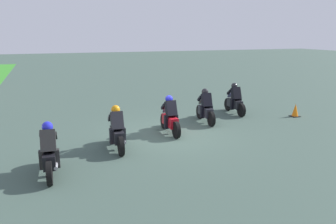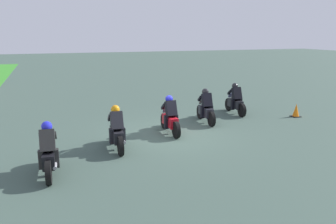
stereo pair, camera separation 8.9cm
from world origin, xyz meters
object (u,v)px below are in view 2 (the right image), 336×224
object	(u,v)px
rider_lane_d	(117,131)
traffic_cone	(296,111)
rider_lane_c	(170,118)
rider_lane_a	(235,101)
rider_lane_b	(206,109)
rider_lane_e	(49,153)

from	to	relation	value
rider_lane_d	traffic_cone	size ratio (longest dim) A/B	3.29
rider_lane_c	traffic_cone	distance (m)	6.59
rider_lane_a	traffic_cone	bearing A→B (deg)	-119.15
rider_lane_a	rider_lane_d	xyz separation A→B (m)	(-3.14, 6.55, 0.00)
rider_lane_b	rider_lane_e	size ratio (longest dim) A/B	1.00
rider_lane_e	rider_lane_a	bearing A→B (deg)	-59.02
rider_lane_a	rider_lane_d	distance (m)	7.27
rider_lane_b	traffic_cone	size ratio (longest dim) A/B	3.29
rider_lane_a	rider_lane_b	bearing A→B (deg)	119.93
rider_lane_d	traffic_cone	bearing A→B (deg)	-77.69
rider_lane_e	traffic_cone	xyz separation A→B (m)	(3.04, -11.14, -0.33)
rider_lane_d	rider_lane_e	bearing A→B (deg)	125.91
rider_lane_a	rider_lane_c	bearing A→B (deg)	120.17
rider_lane_a	rider_lane_e	bearing A→B (deg)	122.04
rider_lane_c	rider_lane_e	distance (m)	5.25
rider_lane_b	rider_lane_e	xyz separation A→B (m)	(-3.59, 6.64, 0.00)
rider_lane_a	rider_lane_c	xyz separation A→B (m)	(-2.04, 4.19, 0.00)
rider_lane_c	rider_lane_d	world-z (taller)	same
rider_lane_c	traffic_cone	size ratio (longest dim) A/B	3.29
rider_lane_e	traffic_cone	bearing A→B (deg)	-71.50
rider_lane_a	traffic_cone	world-z (taller)	rider_lane_a
rider_lane_d	traffic_cone	distance (m)	9.07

